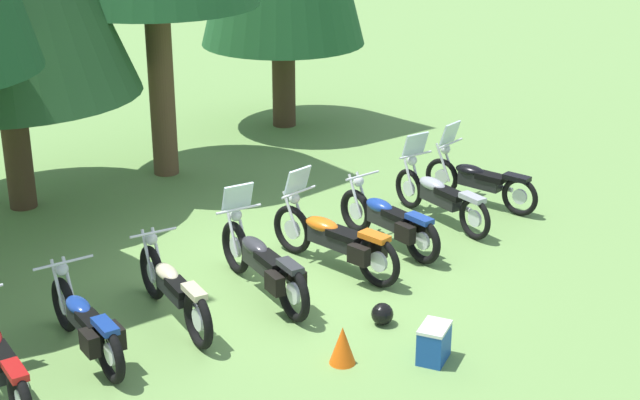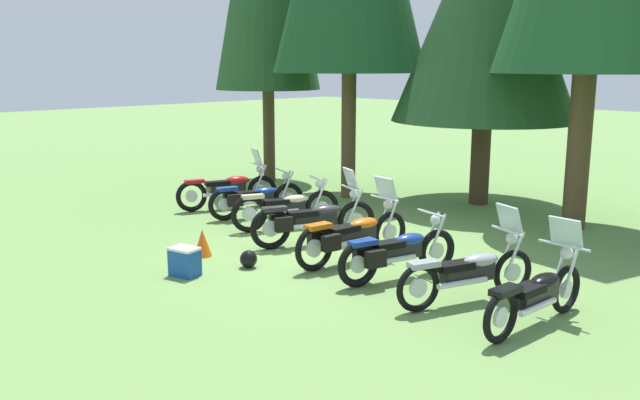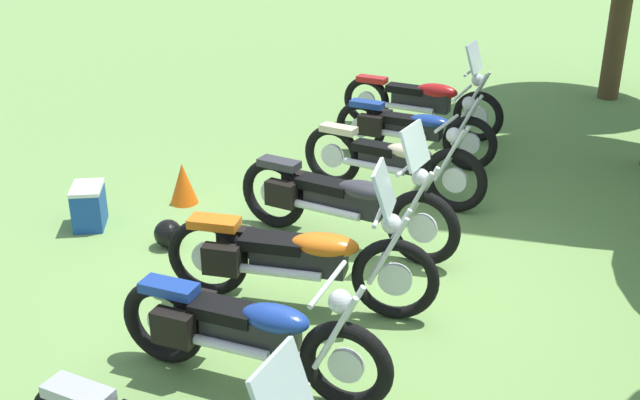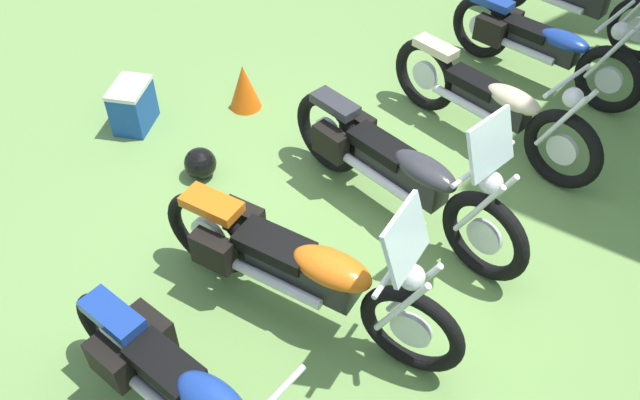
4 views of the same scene
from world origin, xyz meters
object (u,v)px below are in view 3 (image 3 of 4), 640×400
at_px(motorcycle_2, 393,162).
at_px(motorcycle_3, 342,200).
at_px(motorcycle_5, 245,332).
at_px(picnic_cooler, 89,206).
at_px(traffic_cone, 183,183).
at_px(motorcycle_4, 296,257).
at_px(motorcycle_1, 411,129).
at_px(dropped_helmet, 168,233).
at_px(motorcycle_0, 423,101).

distance_m(motorcycle_2, motorcycle_3, 1.33).
height_order(motorcycle_5, picnic_cooler, motorcycle_5).
bearing_deg(traffic_cone, motorcycle_4, 37.68).
bearing_deg(motorcycle_1, picnic_cooler, -125.59).
bearing_deg(dropped_helmet, motorcycle_2, 124.36).
bearing_deg(picnic_cooler, motorcycle_1, 125.18).
distance_m(motorcycle_3, motorcycle_5, 2.43).
bearing_deg(motorcycle_4, motorcycle_1, 82.44).
relative_size(picnic_cooler, traffic_cone, 1.07).
height_order(motorcycle_1, motorcycle_3, motorcycle_3).
bearing_deg(picnic_cooler, traffic_cone, 130.28).
height_order(motorcycle_0, dropped_helmet, motorcycle_0).
bearing_deg(motorcycle_0, dropped_helmet, -103.03).
xyz_separation_m(motorcycle_0, motorcycle_1, (1.15, -0.17, -0.04)).
bearing_deg(dropped_helmet, picnic_cooler, -111.26).
bearing_deg(motorcycle_3, picnic_cooler, -159.58).
bearing_deg(motorcycle_2, dropped_helmet, -122.45).
xyz_separation_m(motorcycle_0, dropped_helmet, (3.92, -2.58, -0.33)).
relative_size(motorcycle_0, motorcycle_2, 1.06).
xyz_separation_m(motorcycle_4, dropped_helmet, (-0.99, -1.46, -0.34)).
distance_m(motorcycle_1, motorcycle_2, 1.27).
bearing_deg(picnic_cooler, motorcycle_2, 109.52).
xyz_separation_m(motorcycle_0, motorcycle_4, (4.91, -1.12, 0.01)).
bearing_deg(motorcycle_5, motorcycle_2, 90.15).
bearing_deg(motorcycle_3, traffic_cone, 179.32).
distance_m(motorcycle_5, dropped_helmet, 2.47).
distance_m(motorcycle_2, traffic_cone, 2.41).
xyz_separation_m(motorcycle_4, picnic_cooler, (-1.37, -2.44, -0.26)).
xyz_separation_m(motorcycle_3, motorcycle_5, (2.38, -0.50, -0.04)).
relative_size(motorcycle_2, dropped_helmet, 7.44).
xyz_separation_m(motorcycle_3, picnic_cooler, (-0.11, -2.73, -0.25)).
bearing_deg(picnic_cooler, motorcycle_3, 87.61).
bearing_deg(motorcycle_5, dropped_helmet, 135.65).
relative_size(motorcycle_1, motorcycle_3, 0.91).
bearing_deg(traffic_cone, motorcycle_1, 123.36).
relative_size(motorcycle_4, dropped_helmet, 8.38).
distance_m(motorcycle_0, motorcycle_1, 1.16).
bearing_deg(motorcycle_3, motorcycle_0, 100.00).
xyz_separation_m(motorcycle_1, motorcycle_4, (3.76, -0.95, 0.05)).
height_order(motorcycle_2, dropped_helmet, motorcycle_2).
xyz_separation_m(motorcycle_2, motorcycle_4, (2.50, -0.76, 0.04)).
distance_m(motorcycle_0, dropped_helmet, 4.70).
relative_size(motorcycle_1, traffic_cone, 4.39).
distance_m(motorcycle_3, traffic_cone, 2.08).
bearing_deg(dropped_helmet, motorcycle_0, 146.67).
bearing_deg(motorcycle_4, picnic_cooler, 157.41).
bearing_deg(motorcycle_1, motorcycle_5, -84.18).
relative_size(motorcycle_3, motorcycle_5, 1.07).
height_order(motorcycle_0, motorcycle_4, motorcycle_4).
height_order(motorcycle_3, picnic_cooler, motorcycle_3).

